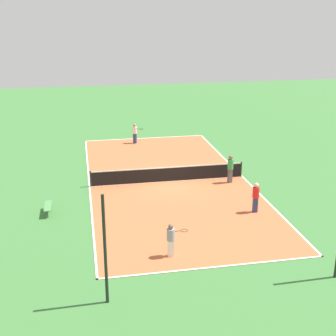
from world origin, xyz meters
TOP-DOWN VIEW (x-y plane):
  - ground_plane at (0.00, 0.00)m, footprint 80.00×80.00m
  - court_surface at (0.00, 0.00)m, footprint 9.95×21.29m
  - tennis_net at (0.00, 0.00)m, footprint 9.75×0.10m
  - bench at (7.20, 3.60)m, footprint 0.36×1.44m
  - player_baseline_gray at (1.63, 9.32)m, footprint 0.94×0.37m
  - player_far_white at (0.97, -9.21)m, footprint 0.95×0.81m
  - player_far_green at (-3.77, 0.95)m, footprint 0.43×0.43m
  - player_coach_red at (-3.71, 5.51)m, footprint 0.39×0.39m
  - tennis_ball_midcourt at (2.30, -0.99)m, footprint 0.07×0.07m
  - tennis_ball_near_net at (0.97, -0.48)m, footprint 0.07×0.07m
  - tennis_ball_right_alley at (1.29, 7.95)m, footprint 0.07×0.07m
  - fence_post_back_right at (4.62, 12.22)m, footprint 0.12×0.12m

SIDE VIEW (x-z plane):
  - ground_plane at x=0.00m, z-range 0.00..0.00m
  - court_surface at x=0.00m, z-range 0.00..0.02m
  - tennis_ball_midcourt at x=2.30m, z-range 0.02..0.09m
  - tennis_ball_near_net at x=0.97m, z-range 0.02..0.09m
  - tennis_ball_right_alley at x=1.29m, z-range 0.02..0.09m
  - bench at x=7.20m, z-range 0.16..0.61m
  - tennis_net at x=0.00m, z-range 0.03..1.02m
  - player_baseline_gray at x=1.63m, z-range 0.13..1.68m
  - player_far_white at x=0.97m, z-range 0.14..1.74m
  - player_coach_red at x=-3.71m, z-range 0.14..1.80m
  - player_far_green at x=-3.77m, z-range 0.16..1.94m
  - fence_post_back_right at x=4.62m, z-range 0.00..4.33m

